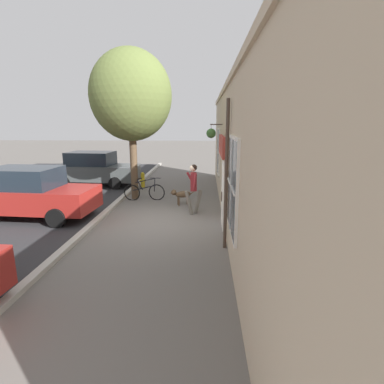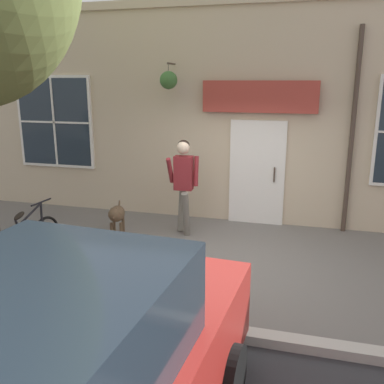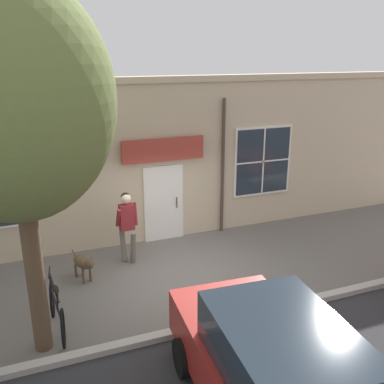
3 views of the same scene
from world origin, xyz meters
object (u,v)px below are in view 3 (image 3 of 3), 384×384
at_px(pedestrian_walking, 127,220).
at_px(dog_on_leash, 83,263).
at_px(parked_car_mid_block, 276,376).
at_px(street_tree_by_curb, 15,106).
at_px(leaning_bicycle, 57,311).

bearing_deg(pedestrian_walking, dog_on_leash, -65.30).
bearing_deg(dog_on_leash, pedestrian_walking, 114.70).
relative_size(dog_on_leash, parked_car_mid_block, 0.23).
height_order(dog_on_leash, street_tree_by_curb, street_tree_by_curb).
distance_m(street_tree_by_curb, parked_car_mid_block, 5.26).
distance_m(pedestrian_walking, parked_car_mid_block, 5.63).
bearing_deg(street_tree_by_curb, parked_car_mid_block, 43.86).
bearing_deg(leaning_bicycle, dog_on_leash, 156.60).
bearing_deg(dog_on_leash, leaning_bicycle, -23.40).
distance_m(leaning_bicycle, parked_car_mid_block, 4.30).
distance_m(pedestrian_walking, dog_on_leash, 1.43).
distance_m(pedestrian_walking, leaning_bicycle, 2.94).
relative_size(dog_on_leash, street_tree_by_curb, 0.16).
xyz_separation_m(dog_on_leash, street_tree_by_curb, (2.11, -0.98, 3.76)).
distance_m(dog_on_leash, street_tree_by_curb, 4.42).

